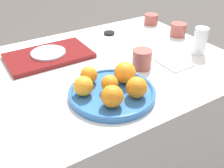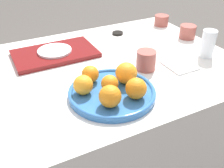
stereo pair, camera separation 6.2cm
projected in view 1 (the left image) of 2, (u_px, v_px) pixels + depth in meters
table at (104, 130)px, 1.37m from camera, size 1.17×0.88×0.77m
fruit_platter at (112, 92)px, 0.95m from camera, size 0.32×0.32×0.03m
orange_0 at (89, 75)px, 0.98m from camera, size 0.07×0.07×0.07m
orange_1 at (112, 96)px, 0.86m from camera, size 0.08×0.08×0.08m
orange_2 at (125, 73)px, 0.98m from camera, size 0.08×0.08×0.08m
orange_3 at (110, 84)px, 0.93m from camera, size 0.06×0.06×0.06m
orange_4 at (83, 86)px, 0.91m from camera, size 0.07×0.07×0.07m
orange_5 at (137, 87)px, 0.90m from camera, size 0.07×0.07×0.07m
water_glass at (200, 41)px, 1.22m from camera, size 0.06×0.06×0.13m
serving_tray at (49, 56)px, 1.21m from camera, size 0.38×0.23×0.02m
side_plate at (48, 53)px, 1.20m from camera, size 0.16×0.16×0.01m
cup_1 at (142, 59)px, 1.11m from camera, size 0.08×0.08×0.08m
cup_2 at (178, 30)px, 1.42m from camera, size 0.08×0.08×0.07m
cup_3 at (151, 19)px, 1.58m from camera, size 0.08×0.08×0.06m
napkin at (174, 63)px, 1.17m from camera, size 0.12×0.14×0.01m
soy_dish at (109, 33)px, 1.46m from camera, size 0.06×0.06×0.01m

